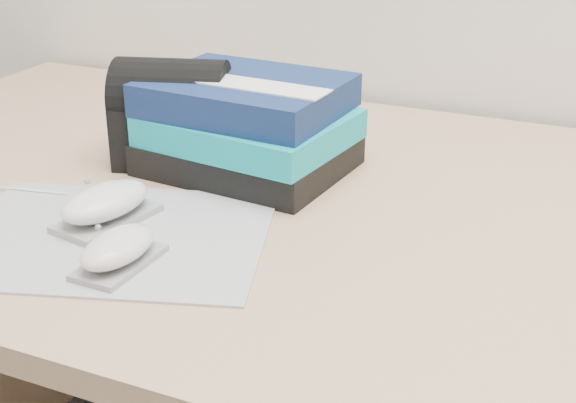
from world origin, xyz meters
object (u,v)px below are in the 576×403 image
at_px(desk, 377,346).
at_px(mouse_rear, 106,204).
at_px(mouse_front, 118,250).
at_px(book_stack, 248,126).
at_px(pouch, 173,113).

relative_size(desk, mouse_rear, 12.55).
height_order(mouse_front, book_stack, book_stack).
bearing_deg(pouch, mouse_rear, -81.05).
bearing_deg(mouse_front, desk, 59.01).
height_order(mouse_rear, mouse_front, mouse_rear).
distance_m(mouse_rear, book_stack, 0.23).
height_order(desk, mouse_front, mouse_front).
bearing_deg(mouse_rear, pouch, 98.95).
distance_m(desk, pouch, 0.42).
xyz_separation_m(mouse_front, pouch, (-0.10, 0.28, 0.05)).
bearing_deg(pouch, book_stack, 9.37).
height_order(mouse_front, pouch, pouch).
relative_size(desk, mouse_front, 15.88).
bearing_deg(mouse_front, book_stack, 90.28).
height_order(desk, book_stack, book_stack).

